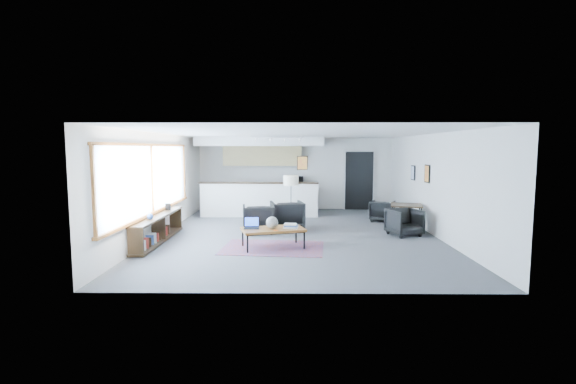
{
  "coord_description": "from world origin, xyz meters",
  "views": [
    {
      "loc": [
        -0.11,
        -10.71,
        2.22
      ],
      "look_at": [
        -0.24,
        0.4,
        1.06
      ],
      "focal_mm": 26.0,
      "sensor_mm": 36.0,
      "label": 1
    }
  ],
  "objects_px": {
    "ceramic_pot": "(272,223)",
    "dining_table": "(406,207)",
    "coffee_table": "(273,230)",
    "dining_chair_far": "(382,212)",
    "book_stack": "(291,226)",
    "floor_lamp": "(291,182)",
    "laptop": "(252,225)",
    "dining_chair_near": "(404,223)",
    "armchair_left": "(258,217)",
    "microwave": "(296,179)",
    "armchair_right": "(287,214)"
  },
  "relations": [
    {
      "from": "armchair_left",
      "to": "floor_lamp",
      "type": "relative_size",
      "value": 0.56
    },
    {
      "from": "laptop",
      "to": "ceramic_pot",
      "type": "bearing_deg",
      "value": -14.69
    },
    {
      "from": "floor_lamp",
      "to": "dining_chair_near",
      "type": "relative_size",
      "value": 2.29
    },
    {
      "from": "dining_table",
      "to": "laptop",
      "type": "bearing_deg",
      "value": -152.33
    },
    {
      "from": "laptop",
      "to": "armchair_left",
      "type": "xyz_separation_m",
      "value": [
        0.01,
        1.64,
        -0.1
      ]
    },
    {
      "from": "laptop",
      "to": "dining_chair_near",
      "type": "height_order",
      "value": "laptop"
    },
    {
      "from": "dining_table",
      "to": "dining_chair_near",
      "type": "distance_m",
      "value": 0.88
    },
    {
      "from": "coffee_table",
      "to": "dining_chair_far",
      "type": "distance_m",
      "value": 4.72
    },
    {
      "from": "coffee_table",
      "to": "floor_lamp",
      "type": "distance_m",
      "value": 2.63
    },
    {
      "from": "dining_chair_near",
      "to": "floor_lamp",
      "type": "bearing_deg",
      "value": 139.94
    },
    {
      "from": "coffee_table",
      "to": "dining_chair_near",
      "type": "xyz_separation_m",
      "value": [
        3.3,
        1.38,
        -0.09
      ]
    },
    {
      "from": "book_stack",
      "to": "dining_chair_far",
      "type": "bearing_deg",
      "value": 51.01
    },
    {
      "from": "armchair_left",
      "to": "floor_lamp",
      "type": "distance_m",
      "value": 1.44
    },
    {
      "from": "coffee_table",
      "to": "floor_lamp",
      "type": "xyz_separation_m",
      "value": [
        0.39,
        2.45,
        0.86
      ]
    },
    {
      "from": "ceramic_pot",
      "to": "dining_table",
      "type": "height_order",
      "value": "ceramic_pot"
    },
    {
      "from": "armchair_right",
      "to": "floor_lamp",
      "type": "height_order",
      "value": "floor_lamp"
    },
    {
      "from": "laptop",
      "to": "dining_chair_near",
      "type": "bearing_deg",
      "value": 16.21
    },
    {
      "from": "armchair_left",
      "to": "armchair_right",
      "type": "distance_m",
      "value": 0.88
    },
    {
      "from": "armchair_left",
      "to": "ceramic_pot",
      "type": "bearing_deg",
      "value": 97.08
    },
    {
      "from": "floor_lamp",
      "to": "ceramic_pot",
      "type": "bearing_deg",
      "value": -99.34
    },
    {
      "from": "armchair_right",
      "to": "floor_lamp",
      "type": "xyz_separation_m",
      "value": [
        0.1,
        0.32,
        0.84
      ]
    },
    {
      "from": "book_stack",
      "to": "microwave",
      "type": "relative_size",
      "value": 0.64
    },
    {
      "from": "coffee_table",
      "to": "ceramic_pot",
      "type": "height_order",
      "value": "ceramic_pot"
    },
    {
      "from": "dining_chair_near",
      "to": "dining_chair_far",
      "type": "bearing_deg",
      "value": 73.41
    },
    {
      "from": "coffee_table",
      "to": "floor_lamp",
      "type": "height_order",
      "value": "floor_lamp"
    },
    {
      "from": "coffee_table",
      "to": "laptop",
      "type": "bearing_deg",
      "value": 158.09
    },
    {
      "from": "armchair_left",
      "to": "microwave",
      "type": "height_order",
      "value": "microwave"
    },
    {
      "from": "ceramic_pot",
      "to": "microwave",
      "type": "relative_size",
      "value": 0.5
    },
    {
      "from": "coffee_table",
      "to": "armchair_left",
      "type": "distance_m",
      "value": 1.75
    },
    {
      "from": "ceramic_pot",
      "to": "book_stack",
      "type": "relative_size",
      "value": 0.78
    },
    {
      "from": "coffee_table",
      "to": "armchair_left",
      "type": "xyz_separation_m",
      "value": [
        -0.46,
        1.69,
        -0.0
      ]
    },
    {
      "from": "dining_chair_far",
      "to": "dining_table",
      "type": "bearing_deg",
      "value": 129.62
    },
    {
      "from": "book_stack",
      "to": "dining_chair_near",
      "type": "relative_size",
      "value": 0.54
    },
    {
      "from": "floor_lamp",
      "to": "dining_chair_far",
      "type": "bearing_deg",
      "value": 20.42
    },
    {
      "from": "laptop",
      "to": "microwave",
      "type": "distance_m",
      "value": 5.79
    },
    {
      "from": "book_stack",
      "to": "dining_chair_far",
      "type": "distance_m",
      "value": 4.43
    },
    {
      "from": "book_stack",
      "to": "floor_lamp",
      "type": "relative_size",
      "value": 0.24
    },
    {
      "from": "dining_chair_far",
      "to": "ceramic_pot",
      "type": "bearing_deg",
      "value": 71.85
    },
    {
      "from": "dining_table",
      "to": "floor_lamp",
      "type": "bearing_deg",
      "value": 174.79
    },
    {
      "from": "armchair_left",
      "to": "microwave",
      "type": "relative_size",
      "value": 1.51
    },
    {
      "from": "ceramic_pot",
      "to": "dining_chair_far",
      "type": "distance_m",
      "value": 4.77
    },
    {
      "from": "laptop",
      "to": "floor_lamp",
      "type": "bearing_deg",
      "value": 66.88
    },
    {
      "from": "book_stack",
      "to": "armchair_right",
      "type": "bearing_deg",
      "value": 92.92
    },
    {
      "from": "book_stack",
      "to": "armchair_left",
      "type": "xyz_separation_m",
      "value": [
        -0.86,
        1.64,
        -0.08
      ]
    },
    {
      "from": "dining_table",
      "to": "ceramic_pot",
      "type": "bearing_deg",
      "value": -148.25
    },
    {
      "from": "laptop",
      "to": "dining_table",
      "type": "relative_size",
      "value": 0.35
    },
    {
      "from": "armchair_left",
      "to": "dining_table",
      "type": "relative_size",
      "value": 0.83
    },
    {
      "from": "book_stack",
      "to": "floor_lamp",
      "type": "bearing_deg",
      "value": 90.07
    },
    {
      "from": "floor_lamp",
      "to": "microwave",
      "type": "xyz_separation_m",
      "value": [
        0.15,
        3.26,
        -0.16
      ]
    },
    {
      "from": "dining_chair_far",
      "to": "coffee_table",
      "type": "bearing_deg",
      "value": 71.63
    }
  ]
}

